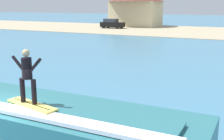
% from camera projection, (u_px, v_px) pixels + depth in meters
% --- Properties ---
extents(wave_crest, '(9.67, 3.07, 1.32)m').
position_uv_depth(wave_crest, '(58.00, 124.00, 9.78)').
color(wave_crest, '#296A72').
rests_on(wave_crest, ground_plane).
extents(surfboard, '(2.06, 0.88, 0.06)m').
position_uv_depth(surfboard, '(32.00, 105.00, 9.40)').
color(surfboard, '#EAD159').
rests_on(surfboard, wave_crest).
extents(surfer, '(1.17, 0.32, 1.74)m').
position_uv_depth(surfer, '(27.00, 73.00, 9.28)').
color(surfer, black).
rests_on(surfer, surfboard).
extents(shoreline_bank, '(120.00, 22.48, 0.08)m').
position_uv_depth(shoreline_bank, '(210.00, 32.00, 48.95)').
color(shoreline_bank, tan).
rests_on(shoreline_bank, ground_plane).
extents(car_near_shore, '(4.40, 2.26, 1.86)m').
position_uv_depth(car_near_shore, '(112.00, 24.00, 56.07)').
color(car_near_shore, black).
rests_on(car_near_shore, ground_plane).
extents(house_with_chimney, '(11.58, 11.58, 7.65)m').
position_uv_depth(house_with_chimney, '(136.00, 5.00, 60.82)').
color(house_with_chimney, beige).
rests_on(house_with_chimney, ground_plane).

